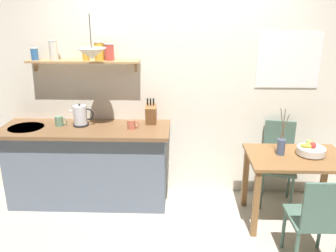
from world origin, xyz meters
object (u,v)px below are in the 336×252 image
at_px(knife_block, 151,114).
at_px(pendant_lamp, 92,53).
at_px(electric_kettle, 81,116).
at_px(coffee_mug_spare, 132,124).
at_px(dining_chair_near, 316,218).
at_px(dining_table, 295,168).
at_px(dining_chair_far, 278,159).
at_px(twig_vase, 281,146).
at_px(coffee_mug_by_sink, 59,121).
at_px(fruit_bowl, 311,150).

bearing_deg(knife_block, pendant_lamp, -156.65).
bearing_deg(electric_kettle, coffee_mug_spare, -8.98).
bearing_deg(dining_chair_near, electric_kettle, 154.19).
bearing_deg(dining_table, dining_chair_far, 97.67).
xyz_separation_m(twig_vase, coffee_mug_spare, (-1.53, 0.23, 0.13)).
bearing_deg(dining_chair_near, pendant_lamp, 155.55).
bearing_deg(pendant_lamp, coffee_mug_by_sink, 162.11).
xyz_separation_m(dining_table, coffee_mug_spare, (-1.68, 0.27, 0.35)).
bearing_deg(fruit_bowl, coffee_mug_spare, 172.67).
distance_m(dining_chair_near, pendant_lamp, 2.52).
distance_m(fruit_bowl, twig_vase, 0.30).
bearing_deg(coffee_mug_spare, electric_kettle, 171.02).
height_order(dining_table, electric_kettle, electric_kettle).
bearing_deg(coffee_mug_by_sink, dining_table, -7.94).
xyz_separation_m(dining_table, coffee_mug_by_sink, (-2.48, 0.35, 0.36)).
xyz_separation_m(dining_table, dining_chair_near, (-0.03, -0.71, -0.12)).
distance_m(electric_kettle, coffee_mug_spare, 0.58).
relative_size(dining_chair_far, electric_kettle, 3.60).
xyz_separation_m(dining_chair_near, coffee_mug_spare, (-1.65, 0.98, 0.47)).
xyz_separation_m(dining_chair_near, twig_vase, (-0.12, 0.75, 0.34)).
bearing_deg(electric_kettle, coffee_mug_by_sink, -175.73).
height_order(twig_vase, coffee_mug_by_sink, twig_vase).
xyz_separation_m(electric_kettle, pendant_lamp, (0.21, -0.16, 0.69)).
height_order(fruit_bowl, electric_kettle, electric_kettle).
relative_size(coffee_mug_by_sink, pendant_lamp, 0.31).
xyz_separation_m(electric_kettle, coffee_mug_spare, (0.57, -0.09, -0.06)).
bearing_deg(coffee_mug_by_sink, knife_block, 5.51).
distance_m(electric_kettle, knife_block, 0.77).
height_order(dining_chair_near, dining_chair_far, dining_chair_far).
height_order(dining_chair_far, knife_block, knife_block).
distance_m(twig_vase, pendant_lamp, 2.09).
height_order(electric_kettle, coffee_mug_spare, electric_kettle).
bearing_deg(pendant_lamp, dining_table, -5.70).
bearing_deg(fruit_bowl, dining_chair_near, -103.30).
bearing_deg(pendant_lamp, dining_chair_near, -24.45).
bearing_deg(dining_chair_far, pendant_lamp, -173.79).
bearing_deg(electric_kettle, pendant_lamp, -37.30).
height_order(fruit_bowl, pendant_lamp, pendant_lamp).
distance_m(fruit_bowl, coffee_mug_spare, 1.85).
relative_size(electric_kettle, knife_block, 0.86).
distance_m(dining_chair_far, electric_kettle, 2.25).
xyz_separation_m(dining_chair_far, twig_vase, (-0.10, -0.38, 0.32)).
bearing_deg(dining_table, fruit_bowl, 14.81).
relative_size(fruit_bowl, twig_vase, 0.58).
height_order(dining_chair_far, pendant_lamp, pendant_lamp).
bearing_deg(knife_block, twig_vase, -16.72).
relative_size(dining_chair_far, twig_vase, 1.96).
bearing_deg(knife_block, electric_kettle, -174.11).
distance_m(dining_table, dining_chair_far, 0.43).
distance_m(electric_kettle, coffee_mug_by_sink, 0.24).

